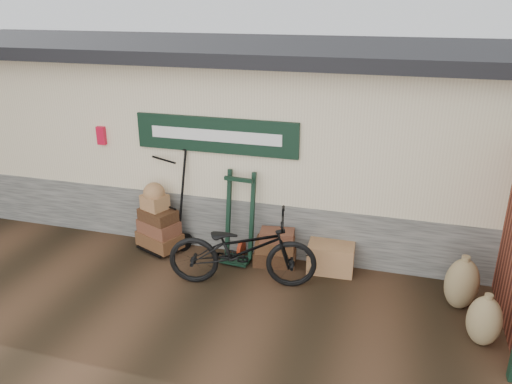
% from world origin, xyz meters
% --- Properties ---
extents(ground, '(80.00, 80.00, 0.00)m').
position_xyz_m(ground, '(0.00, 0.00, 0.00)').
color(ground, black).
rests_on(ground, ground).
extents(station_building, '(14.40, 4.10, 3.20)m').
position_xyz_m(station_building, '(-0.01, 2.74, 1.61)').
color(station_building, '#4C4C47').
rests_on(station_building, ground).
extents(porter_trolley, '(1.06, 0.94, 1.74)m').
position_xyz_m(porter_trolley, '(-1.15, 0.85, 0.87)').
color(porter_trolley, black).
rests_on(porter_trolley, ground).
extents(green_barrow, '(0.55, 0.48, 1.44)m').
position_xyz_m(green_barrow, '(0.13, 0.76, 0.72)').
color(green_barrow, black).
rests_on(green_barrow, ground).
extents(suitcase_stack, '(0.70, 0.49, 0.58)m').
position_xyz_m(suitcase_stack, '(0.71, 0.77, 0.29)').
color(suitcase_stack, '#351911').
rests_on(suitcase_stack, ground).
extents(wicker_hamper, '(0.71, 0.48, 0.45)m').
position_xyz_m(wicker_hamper, '(1.58, 0.79, 0.22)').
color(wicker_hamper, brown).
rests_on(wicker_hamper, ground).
extents(bicycle, '(1.17, 2.24, 1.24)m').
position_xyz_m(bicycle, '(0.40, 0.06, 0.62)').
color(bicycle, black).
rests_on(bicycle, ground).
extents(burlap_sack_left, '(0.56, 0.52, 0.73)m').
position_xyz_m(burlap_sack_left, '(3.38, 0.30, 0.36)').
color(burlap_sack_left, olive).
rests_on(burlap_sack_left, ground).
extents(burlap_sack_right, '(0.51, 0.47, 0.65)m').
position_xyz_m(burlap_sack_right, '(3.58, -0.44, 0.33)').
color(burlap_sack_right, olive).
rests_on(burlap_sack_right, ground).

